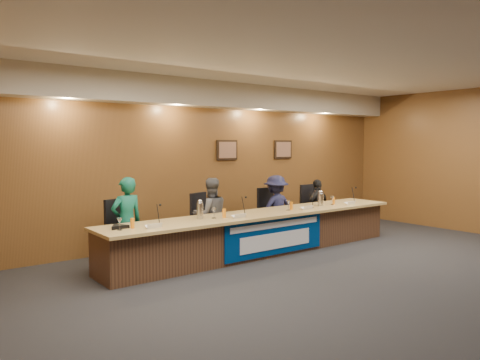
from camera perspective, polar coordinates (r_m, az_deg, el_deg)
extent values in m
plane|color=black|center=(6.99, 15.61, -12.18)|extent=(10.00, 10.00, 0.00)
cube|color=silver|center=(6.81, 16.19, 14.59)|extent=(10.00, 8.00, 0.04)
cube|color=brown|center=(9.64, -3.62, 2.17)|extent=(10.00, 0.04, 3.20)
cube|color=beige|center=(9.47, -2.80, 10.31)|extent=(10.00, 0.50, 0.50)
cube|color=#492E1D|center=(8.51, 2.51, -6.60)|extent=(6.00, 0.80, 0.70)
cube|color=tan|center=(8.41, 2.74, -4.15)|extent=(6.10, 0.95, 0.05)
cube|color=navy|center=(8.20, 4.40, -6.82)|extent=(2.20, 0.02, 0.65)
cube|color=silver|center=(8.15, 4.47, -5.46)|extent=(2.00, 0.01, 0.10)
cube|color=silver|center=(8.20, 4.46, -7.39)|extent=(1.60, 0.01, 0.28)
cube|color=black|center=(9.84, -1.60, 3.68)|extent=(0.52, 0.04, 0.42)
cube|color=black|center=(10.86, 5.25, 3.73)|extent=(0.52, 0.04, 0.42)
imported|color=#0E5541|center=(7.74, -13.65, -5.00)|extent=(0.55, 0.37, 1.45)
imported|color=#4C4D51|center=(8.53, -3.61, -4.31)|extent=(0.78, 0.68, 1.37)
imported|color=#161837|center=(9.51, 4.39, -3.48)|extent=(0.90, 0.55, 1.34)
imported|color=black|center=(10.38, 9.45, -3.24)|extent=(0.74, 0.38, 1.21)
cube|color=black|center=(7.88, -13.92, -6.66)|extent=(0.58, 0.58, 0.08)
cube|color=black|center=(8.65, -3.97, -5.56)|extent=(0.61, 0.61, 0.08)
cube|color=black|center=(9.61, 3.99, -4.55)|extent=(0.50, 0.50, 0.08)
cube|color=black|center=(10.46, 9.04, -3.86)|extent=(0.50, 0.50, 0.08)
cube|color=white|center=(6.94, -10.36, -5.45)|extent=(0.24, 0.08, 0.10)
cylinder|color=black|center=(7.12, -10.05, -5.49)|extent=(0.07, 0.07, 0.02)
cylinder|color=orange|center=(7.01, -12.98, -5.15)|extent=(0.06, 0.06, 0.15)
cylinder|color=silver|center=(6.88, -14.45, -5.23)|extent=(0.08, 0.08, 0.18)
cube|color=white|center=(7.77, 0.02, -4.33)|extent=(0.24, 0.08, 0.10)
cylinder|color=black|center=(8.00, 0.27, -4.32)|extent=(0.07, 0.07, 0.02)
cylinder|color=orange|center=(7.81, -1.94, -4.07)|extent=(0.06, 0.06, 0.15)
cylinder|color=silver|center=(7.74, -3.20, -4.03)|extent=(0.08, 0.08, 0.18)
cube|color=white|center=(8.85, 8.32, -3.30)|extent=(0.24, 0.08, 0.10)
cylinder|color=black|center=(9.07, 8.57, -3.34)|extent=(0.07, 0.07, 0.02)
cylinder|color=orange|center=(8.79, 6.27, -3.13)|extent=(0.06, 0.06, 0.15)
cylinder|color=silver|center=(8.70, 5.93, -3.11)|extent=(0.08, 0.08, 0.18)
cube|color=white|center=(9.74, 13.42, -2.67)|extent=(0.24, 0.08, 0.10)
cylinder|color=black|center=(10.00, 13.46, -2.69)|extent=(0.07, 0.07, 0.02)
cylinder|color=orange|center=(9.71, 11.33, -2.48)|extent=(0.06, 0.06, 0.15)
cylinder|color=silver|center=(9.59, 11.18, -2.47)|extent=(0.08, 0.08, 0.18)
cylinder|color=silver|center=(7.69, -4.91, -3.78)|extent=(0.11, 0.11, 0.26)
cylinder|color=silver|center=(9.45, 9.81, -2.37)|extent=(0.12, 0.12, 0.24)
cylinder|color=black|center=(7.05, -14.60, -5.54)|extent=(0.32, 0.32, 0.05)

